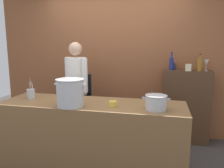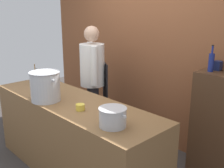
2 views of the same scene
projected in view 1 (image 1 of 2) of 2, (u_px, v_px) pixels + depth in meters
ground_plane at (93, 168)px, 2.99m from camera, size 8.00×8.00×0.00m
brick_back_panel at (115, 51)px, 4.07m from camera, size 4.40×0.10×3.00m
prep_counter at (92, 136)px, 2.91m from camera, size 2.33×0.70×0.90m
bar_cabinet at (185, 106)px, 3.75m from camera, size 0.76×0.32×1.21m
chef at (77, 86)px, 3.60m from camera, size 0.46×0.41×1.66m
stockpot_large at (70, 93)px, 2.65m from camera, size 0.39×0.33×0.33m
stockpot_small at (156, 102)px, 2.51m from camera, size 0.31×0.25×0.17m
utensil_crock at (31, 93)px, 3.04m from camera, size 0.10×0.10×0.28m
butter_jar at (113, 104)px, 2.66m from camera, size 0.09×0.09×0.06m
wine_bottle_cobalt at (171, 63)px, 3.67m from camera, size 0.06×0.06×0.30m
wine_bottle_amber at (200, 64)px, 3.53m from camera, size 0.08×0.08×0.27m
wine_glass_tall at (206, 63)px, 3.59m from camera, size 0.08×0.08×0.18m
spice_tin_navy at (172, 66)px, 3.79m from camera, size 0.08×0.08×0.11m
spice_tin_cream at (188, 68)px, 3.55m from camera, size 0.09×0.09×0.11m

